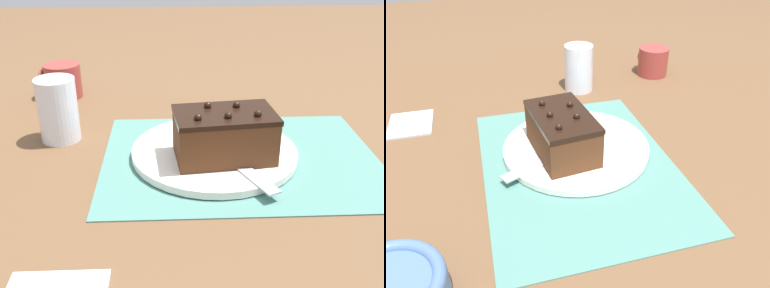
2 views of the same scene
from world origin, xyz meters
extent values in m
plane|color=brown|center=(0.00, 0.00, 0.00)|extent=(3.00, 3.00, 0.00)
cube|color=slate|center=(0.00, 0.00, 0.00)|extent=(0.46, 0.34, 0.00)
cylinder|color=white|center=(0.04, -0.01, 0.01)|extent=(0.28, 0.28, 0.01)
cube|color=#512D19|center=(0.03, 0.02, 0.05)|extent=(0.16, 0.11, 0.07)
cube|color=black|center=(0.03, 0.02, 0.09)|extent=(0.17, 0.11, 0.01)
sphere|color=black|center=(-0.02, 0.04, 0.10)|extent=(0.01, 0.01, 0.01)
sphere|color=black|center=(0.01, 0.00, 0.10)|extent=(0.01, 0.01, 0.01)
sphere|color=black|center=(0.03, 0.04, 0.10)|extent=(0.01, 0.01, 0.01)
sphere|color=black|center=(0.06, 0.00, 0.10)|extent=(0.01, 0.01, 0.01)
sphere|color=black|center=(0.08, 0.05, 0.10)|extent=(0.01, 0.01, 0.01)
cube|color=#472D19|center=(0.05, -0.02, 0.02)|extent=(0.05, 0.07, 0.01)
cube|color=#B7BABF|center=(0.00, 0.07, 0.02)|extent=(0.08, 0.14, 0.00)
cylinder|color=white|center=(0.32, -0.09, 0.06)|extent=(0.07, 0.07, 0.11)
cylinder|color=#993833|center=(0.36, -0.31, 0.04)|extent=(0.08, 0.08, 0.08)
torus|color=#993833|center=(0.40, -0.31, 0.04)|extent=(0.01, 0.05, 0.05)
camera|label=1|loc=(0.11, 0.66, 0.36)|focal=42.00mm
camera|label=2|loc=(-0.53, 0.15, 0.41)|focal=35.00mm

